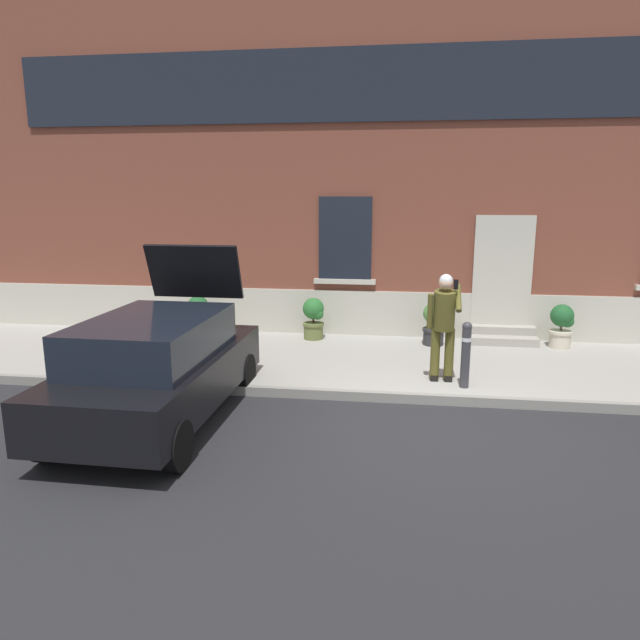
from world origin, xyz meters
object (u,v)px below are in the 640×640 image
Objects in this scene: planter_charcoal at (434,322)px; planter_cream at (562,325)px; hatchback_car_black at (159,366)px; planter_olive at (314,317)px; planter_terracotta at (199,315)px; bollard_near_person at (466,352)px; bollard_far_left at (202,343)px; person_on_phone at (444,321)px.

planter_cream is (2.45, 0.12, 0.00)m from planter_charcoal.
hatchback_car_black reaches higher than planter_charcoal.
planter_olive is 1.00× the size of planter_cream.
planter_charcoal is at bearing -0.95° from planter_terracotta.
bollard_near_person is at bearing 20.55° from hatchback_car_black.
bollard_far_left is at bearing 180.00° from bollard_near_person.
person_on_phone is (3.94, 1.85, 0.35)m from hatchback_car_black.
bollard_near_person is 1.22× the size of planter_cream.
planter_olive is at bearing 1.72° from planter_terracotta.
person_on_phone is 2.03× the size of planter_olive.
person_on_phone is at bearing 143.58° from bollard_near_person.
planter_terracotta is at bearing -179.69° from planter_cream.
person_on_phone is 2.03× the size of planter_cream.
planter_olive is 4.89m from planter_cream.
bollard_far_left is 0.60× the size of person_on_phone.
planter_terracotta is 1.00× the size of planter_cream.
bollard_near_person is 0.60× the size of person_on_phone.
planter_olive is (-2.45, 2.49, -0.54)m from person_on_phone.
bollard_near_person is at bearing -44.57° from planter_olive.
bollard_near_person is (4.27, 1.60, -0.09)m from hatchback_car_black.
planter_olive is at bearing 135.43° from bollard_near_person.
planter_olive is at bearing 176.39° from planter_charcoal.
planter_cream is (2.11, 2.71, -0.11)m from bollard_near_person.
planter_charcoal is at bearing 97.43° from bollard_near_person.
bollard_far_left is 4.67m from planter_charcoal.
hatchback_car_black reaches higher than person_on_phone.
bollard_far_left is at bearing -146.32° from planter_charcoal.
bollard_far_left is (-4.22, 0.00, 0.00)m from bollard_near_person.
bollard_far_left reaches higher than planter_cream.
bollard_far_left reaches higher than planter_olive.
hatchback_car_black reaches higher than planter_terracotta.
planter_terracotta is 2.45m from planter_olive.
person_on_phone reaches higher than planter_terracotta.
hatchback_car_black is 4.76× the size of planter_terracotta.
planter_cream is at bearing 0.31° from planter_terracotta.
planter_olive and planter_cream have the same top height.
person_on_phone reaches higher than planter_olive.
bollard_near_person is 2.61m from planter_charcoal.
bollard_far_left is at bearing 88.09° from hatchback_car_black.
bollard_near_person is 1.00× the size of bollard_far_left.
planter_olive is (1.44, 2.74, -0.11)m from bollard_far_left.
bollard_far_left is 6.89m from planter_cream.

